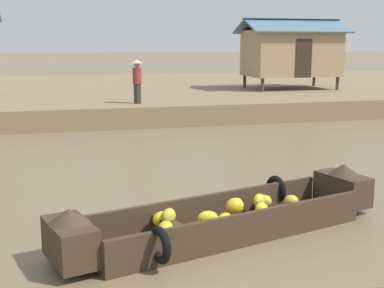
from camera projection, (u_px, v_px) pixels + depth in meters
ground_plane at (137, 163)px, 13.58m from camera, size 300.00×300.00×0.00m
riverbank_strip at (94, 93)px, 28.00m from camera, size 160.00×20.00×0.78m
banana_boat at (227, 217)px, 8.45m from camera, size 5.77×2.70×0.87m
stilt_house_mid_right at (291, 52)px, 25.98m from camera, size 5.03×3.32×3.50m
vendor_person at (137, 79)px, 19.78m from camera, size 0.44×0.44×1.66m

